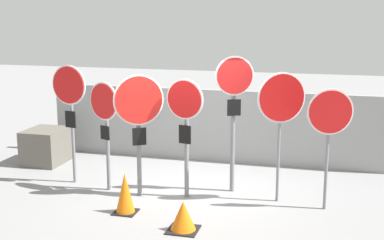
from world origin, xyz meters
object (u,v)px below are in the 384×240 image
Objects in this scene: stop_sign_4 at (234,99)px; traffic_cone_1 at (183,216)px; stop_sign_3 at (185,116)px; storage_crate at (46,146)px; stop_sign_1 at (105,114)px; stop_sign_5 at (281,104)px; stop_sign_0 at (70,97)px; stop_sign_2 at (139,112)px; traffic_cone_0 at (125,193)px; stop_sign_6 at (330,120)px.

stop_sign_4 reaches higher than traffic_cone_1.
stop_sign_3 is 2.26× the size of storage_crate.
storage_crate is at bearing 144.76° from traffic_cone_1.
stop_sign_1 is 3.25m from stop_sign_5.
stop_sign_0 is 1.61m from stop_sign_2.
stop_sign_3 is at bearing 104.21° from traffic_cone_1.
stop_sign_1 is (0.84, -0.24, -0.25)m from stop_sign_0.
stop_sign_3 is 0.94× the size of stop_sign_5.
traffic_cone_1 is (0.37, -1.45, -1.29)m from stop_sign_3.
storage_crate is (-2.09, 1.38, -1.11)m from stop_sign_1.
stop_sign_4 is 3.67× the size of traffic_cone_0.
stop_sign_2 reaches higher than stop_sign_1.
stop_sign_5 is (4.07, -0.04, 0.04)m from stop_sign_0.
traffic_cone_0 is at bearing -116.09° from stop_sign_3.
stop_sign_0 reaches higher than traffic_cone_1.
stop_sign_2 is (1.56, -0.38, -0.16)m from stop_sign_0.
stop_sign_1 is 2.41m from stop_sign_4.
stop_sign_5 reaches higher than traffic_cone_1.
traffic_cone_1 is (-2.13, -1.47, -1.36)m from stop_sign_6.
traffic_cone_1 is 4.92m from storage_crate.
traffic_cone_0 is at bearing -160.69° from stop_sign_4.
stop_sign_2 is 1.07× the size of stop_sign_6.
stop_sign_4 is 4.71m from storage_crate.
stop_sign_2 is 2.24m from traffic_cone_1.
stop_sign_4 is 2.56m from traffic_cone_1.
stop_sign_1 is at bearing 142.98° from traffic_cone_1.
stop_sign_3 reaches higher than traffic_cone_1.
stop_sign_5 reaches higher than stop_sign_1.
stop_sign_5 is at bearing 25.86° from traffic_cone_0.
stop_sign_5 is at bearing 9.86° from stop_sign_0.
stop_sign_1 is at bearing -33.52° from storage_crate.
storage_crate reaches higher than traffic_cone_0.
stop_sign_2 reaches higher than traffic_cone_0.
stop_sign_6 is (4.90, -0.22, -0.15)m from stop_sign_0.
stop_sign_3 is 2.50m from stop_sign_6.
traffic_cone_0 is (-3.29, -1.01, -1.25)m from stop_sign_6.
stop_sign_1 is 2.98× the size of traffic_cone_0.
stop_sign_4 is (1.61, 0.68, 0.19)m from stop_sign_2.
traffic_cone_1 is at bearing -79.69° from stop_sign_2.
stop_sign_3 is at bearing 157.09° from stop_sign_5.
stop_sign_1 is 2.74m from storage_crate.
stop_sign_5 reaches higher than stop_sign_6.
traffic_cone_1 is at bearing -21.99° from traffic_cone_0.
stop_sign_0 is 2.46m from traffic_cone_0.
stop_sign_2 is at bearing 132.34° from traffic_cone_1.
stop_sign_6 is (0.83, -0.19, -0.19)m from stop_sign_5.
storage_crate is (-4.01, 2.84, 0.15)m from traffic_cone_1.
stop_sign_2 is 0.88× the size of stop_sign_4.
stop_sign_4 reaches higher than stop_sign_1.
stop_sign_1 is at bearing 153.52° from stop_sign_5.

